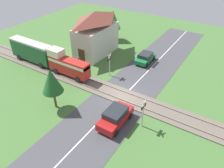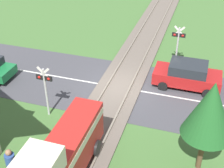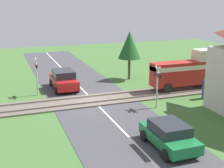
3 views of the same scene
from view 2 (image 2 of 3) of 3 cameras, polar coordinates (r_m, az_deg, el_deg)
ground_plane at (r=19.74m, az=1.31°, el=-0.66°), size 60.00×60.00×0.00m
road_surface at (r=19.73m, az=1.31°, el=-0.64°), size 48.00×6.40×0.02m
track_bed at (r=19.70m, az=1.32°, el=-0.50°), size 2.80×48.00×0.24m
car_near_crossing at (r=19.97m, az=13.61°, el=1.65°), size 4.13×1.98×1.65m
crossing_signal_west_approach at (r=21.57m, az=11.97°, el=7.66°), size 0.90×0.18×3.05m
crossing_signal_east_approach at (r=16.79m, az=-12.13°, el=-0.18°), size 0.90×0.18×3.05m
pedestrian_by_station at (r=14.37m, az=-17.86°, el=-14.09°), size 0.43×0.43×1.73m
tree_roadside_hedge at (r=13.11m, az=17.52°, el=-4.51°), size 2.13×2.13×4.60m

